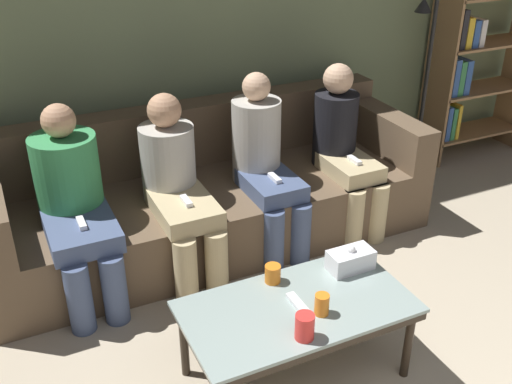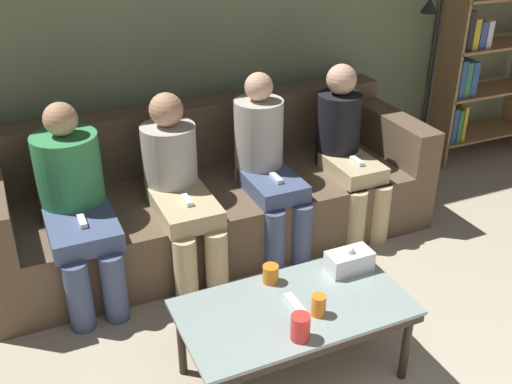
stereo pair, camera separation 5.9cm
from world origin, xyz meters
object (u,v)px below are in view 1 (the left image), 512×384
(tissue_box, at_px, (350,260))
(cup_far_center, at_px, (305,327))
(couch, at_px, (209,195))
(seated_person_right_end, at_px, (343,146))
(standing_lamp, at_px, (431,54))
(cup_near_left, at_px, (322,304))
(bookshelf, at_px, (470,68))
(seated_person_left_end, at_px, (74,199))
(coffee_table, at_px, (297,313))
(game_remote, at_px, (298,303))
(seated_person_mid_right, at_px, (264,161))
(seated_person_mid_left, at_px, (176,183))
(cup_near_right, at_px, (273,274))

(tissue_box, bearing_deg, cup_far_center, -142.96)
(cup_far_center, bearing_deg, couch, 83.40)
(seated_person_right_end, bearing_deg, standing_lamp, 22.08)
(cup_near_left, bearing_deg, bookshelf, 36.05)
(couch, bearing_deg, seated_person_right_end, -14.63)
(bookshelf, relative_size, seated_person_left_end, 1.39)
(tissue_box, height_order, bookshelf, bookshelf)
(couch, distance_m, cup_near_left, 1.45)
(coffee_table, distance_m, bookshelf, 3.01)
(cup_near_left, height_order, bookshelf, bookshelf)
(seated_person_left_end, bearing_deg, game_remote, -56.28)
(standing_lamp, xyz_separation_m, seated_person_mid_right, (-1.54, -0.39, -0.39))
(cup_far_center, distance_m, bookshelf, 3.17)
(seated_person_right_end, bearing_deg, seated_person_mid_left, -179.07)
(tissue_box, bearing_deg, coffee_table, -159.43)
(game_remote, bearing_deg, tissue_box, 20.57)
(cup_near_right, relative_size, seated_person_mid_left, 0.08)
(cup_near_left, relative_size, cup_near_right, 1.12)
(standing_lamp, bearing_deg, cup_far_center, -139.44)
(cup_near_right, bearing_deg, tissue_box, -9.83)
(tissue_box, height_order, game_remote, tissue_box)
(cup_near_left, xyz_separation_m, seated_person_mid_left, (-0.25, 1.20, 0.09))
(cup_near_left, distance_m, game_remote, 0.12)
(couch, xyz_separation_m, game_remote, (-0.10, -1.35, 0.13))
(cup_near_left, xyz_separation_m, standing_lamp, (1.86, 1.62, 0.50))
(bookshelf, distance_m, seated_person_right_end, 1.63)
(coffee_table, relative_size, standing_lamp, 0.66)
(coffee_table, xyz_separation_m, seated_person_right_end, (0.95, 1.13, 0.19))
(cup_near_right, distance_m, seated_person_mid_right, 1.02)
(cup_far_center, bearing_deg, coffee_table, 68.56)
(bookshelf, bearing_deg, coffee_table, -146.17)
(cup_near_left, distance_m, cup_far_center, 0.18)
(tissue_box, xyz_separation_m, bookshelf, (2.11, 1.52, 0.28))
(seated_person_left_end, bearing_deg, cup_near_right, -51.58)
(coffee_table, xyz_separation_m, bookshelf, (2.48, 1.66, 0.38))
(seated_person_mid_left, relative_size, seated_person_right_end, 0.97)
(coffee_table, height_order, standing_lamp, standing_lamp)
(cup_near_right, xyz_separation_m, game_remote, (0.02, -0.20, -0.03))
(couch, xyz_separation_m, seated_person_mid_right, (0.28, -0.22, 0.28))
(cup_far_center, xyz_separation_m, seated_person_left_end, (-0.67, 1.32, 0.10))
(seated_person_mid_left, height_order, seated_person_mid_right, seated_person_mid_right)
(cup_near_left, xyz_separation_m, seated_person_left_end, (-0.82, 1.22, 0.11))
(bookshelf, bearing_deg, seated_person_mid_right, -165.70)
(tissue_box, xyz_separation_m, standing_lamp, (1.56, 1.38, 0.50))
(game_remote, height_order, seated_person_right_end, seated_person_right_end)
(bookshelf, xyz_separation_m, seated_person_mid_left, (-2.66, -0.56, -0.20))
(bookshelf, bearing_deg, seated_person_right_end, -160.60)
(cup_near_right, relative_size, cup_far_center, 0.76)
(coffee_table, distance_m, game_remote, 0.05)
(game_remote, xyz_separation_m, seated_person_right_end, (0.95, 1.13, 0.14))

